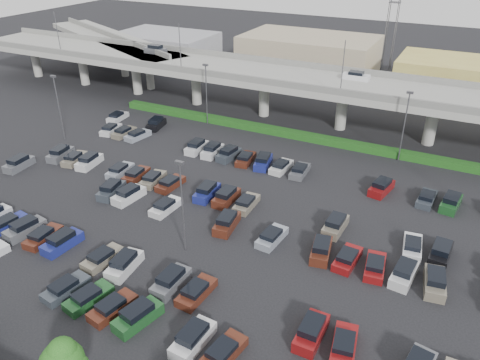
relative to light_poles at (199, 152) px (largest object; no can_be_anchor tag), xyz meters
The scene contains 8 objects.
ground 7.74m from the light_poles, 25.87° to the right, with size 280.00×280.00×0.00m, color black.
overpass 30.27m from the light_poles, 82.57° to the left, with size 150.00×13.00×15.80m.
on_ramp 63.14m from the light_poles, 139.45° to the left, with size 50.93×30.13×8.80m.
hedge 24.05m from the light_poles, 79.83° to the left, with size 66.00×1.60×1.10m, color #173E12.
tree_row 29.06m from the light_poles, 80.40° to the right, with size 65.07×3.66×5.94m.
parked_cars 8.36m from the light_poles, 60.39° to the right, with size 62.94×41.68×1.67m.
light_poles is the anchor object (origin of this frame).
distant_buildings 62.10m from the light_poles, 74.58° to the left, with size 138.00×24.00×9.00m.
Camera 1 is at (23.01, -40.83, 29.75)m, focal length 35.00 mm.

